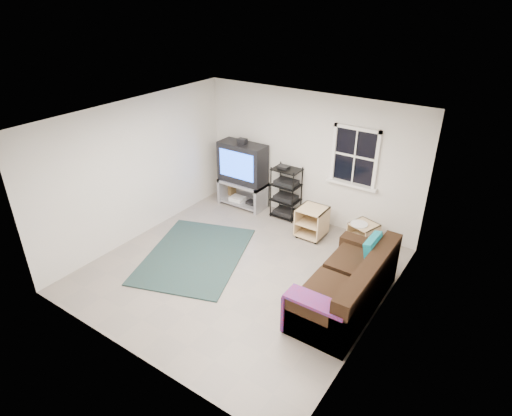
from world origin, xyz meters
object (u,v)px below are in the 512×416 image
Objects in this scene: tv_unit at (243,170)px; av_rack at (286,196)px; side_table_left at (313,221)px; side_table_right at (364,233)px; sofa at (347,287)px.

tv_unit is 1.37× the size of av_rack.
side_table_left is 0.97m from side_table_right.
side_table_left is 0.29× the size of sofa.
av_rack reaches higher than sofa.
tv_unit reaches higher than side_table_right.
tv_unit is 0.73× the size of sofa.
side_table_right is (1.78, -0.20, -0.20)m from av_rack.
tv_unit is at bearing 170.69° from side_table_left.
sofa is (2.20, -1.92, -0.14)m from av_rack.
side_table_left reaches higher than side_table_right.
side_table_left is 2.08m from sofa.
tv_unit is at bearing 150.12° from sofa.
tv_unit reaches higher than av_rack.
side_table_right is (0.96, 0.16, -0.04)m from side_table_left.
av_rack reaches higher than side_table_right.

